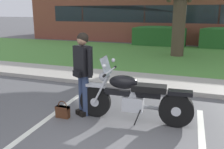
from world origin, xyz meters
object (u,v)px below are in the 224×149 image
object	(u,v)px
handbag	(63,111)
brick_building	(216,14)
motorcycle	(138,98)
rider_person	(83,68)
hedge_left	(159,36)

from	to	relation	value
handbag	brick_building	bearing A→B (deg)	79.52
motorcycle	rider_person	distance (m)	1.25
motorcycle	rider_person	world-z (taller)	rider_person
rider_person	brick_building	bearing A→B (deg)	80.40
rider_person	hedge_left	xyz separation A→B (m)	(-0.36, 10.90, -0.34)
motorcycle	handbag	distance (m)	1.56
motorcycle	brick_building	distance (m)	17.50
motorcycle	brick_building	bearing A→B (deg)	84.08
motorcycle	rider_person	bearing A→B (deg)	-177.19
hedge_left	brick_building	xyz separation A→B (m)	(3.31, 6.51, 1.18)
handbag	hedge_left	xyz separation A→B (m)	(-0.03, 11.21, 0.51)
handbag	hedge_left	bearing A→B (deg)	90.15
rider_person	brick_building	size ratio (longest dim) A/B	0.06
handbag	hedge_left	distance (m)	11.22
motorcycle	rider_person	size ratio (longest dim) A/B	1.32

